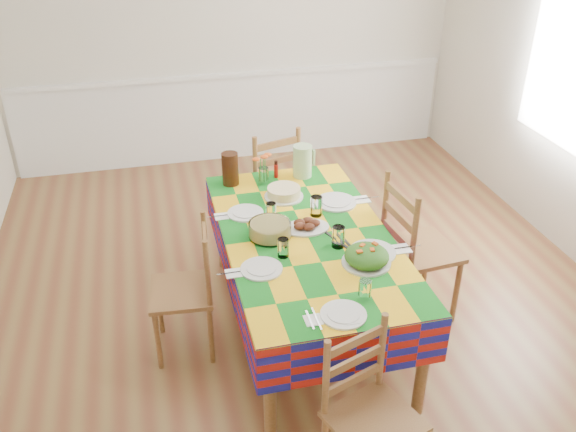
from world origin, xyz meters
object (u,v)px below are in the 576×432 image
Objects in this scene: chair_near at (369,415)px; chair_far at (269,185)px; tea_pitcher at (230,169)px; chair_right at (415,250)px; dining_table at (306,245)px; meat_platter at (306,226)px; chair_left at (188,291)px; green_pitcher at (302,161)px.

chair_near is 0.90× the size of chair_far.
chair_right is (1.10, -0.80, -0.35)m from tea_pitcher.
chair_right reaches higher than tea_pitcher.
dining_table is 2.12× the size of chair_near.
chair_left reaches higher than meat_platter.
chair_left is at bearing -139.50° from green_pitcher.
chair_near is at bearing -91.31° from meat_platter.
tea_pitcher reaches higher than meat_platter.
chair_right is at bearing -0.34° from dining_table.
chair_left reaches higher than dining_table.
meat_platter is 0.78m from chair_right.
meat_platter is 0.32× the size of chair_left.
chair_left is (-0.77, -0.07, -0.32)m from meat_platter.
chair_right is at bearing -36.26° from tea_pitcher.
chair_left is at bearing -174.88° from meat_platter.
green_pitcher is 1.04m from chair_right.
chair_right is at bearing 37.53° from chair_near.
chair_left is (-0.94, -0.81, -0.41)m from green_pitcher.
dining_table is 1.91× the size of chair_far.
chair_far reaches higher than tea_pitcher.
tea_pitcher reaches higher than dining_table.
green_pitcher is 1.00× the size of tea_pitcher.
meat_platter is 1.30m from chair_near.
chair_far is at bearing 152.20° from chair_left.
tea_pitcher reaches higher than chair_left.
tea_pitcher is at bearing 48.42° from chair_right.
chair_far is at bearing 89.36° from dining_table.
chair_far is (-0.17, 0.39, -0.37)m from green_pitcher.
chair_far is 1.42m from chair_left.
dining_table is at bearing -103.10° from green_pitcher.
tea_pitcher is (-0.34, 0.80, 0.20)m from dining_table.
dining_table is 7.98× the size of green_pitcher.
chair_far reaches higher than green_pitcher.
dining_table is at bearing 69.53° from chair_near.
chair_near is 2.39m from chair_far.
dining_table is 0.77m from chair_right.
chair_near is at bearing 72.55° from chair_far.
meat_platter is at bearing -63.88° from tea_pitcher.
tea_pitcher is 1.40m from chair_right.
tea_pitcher is 0.27× the size of chair_near.
chair_right reaches higher than green_pitcher.
tea_pitcher is 0.24× the size of chair_far.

